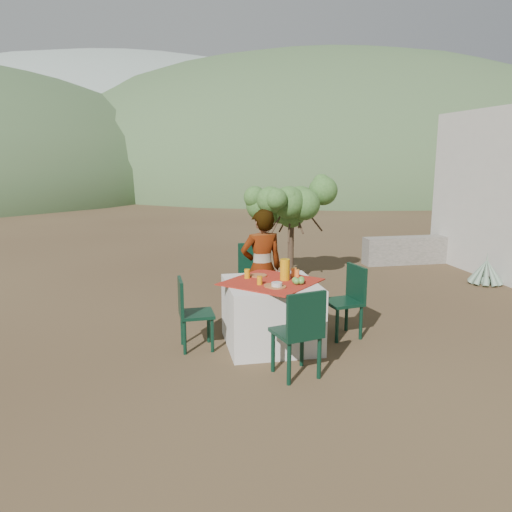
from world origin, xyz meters
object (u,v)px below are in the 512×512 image
Objects in this scene: person at (262,268)px; agave at (486,272)px; chair_right at (348,297)px; shrub_tree at (293,209)px; chair_far at (255,276)px; table at (271,313)px; chair_near at (300,330)px; chair_left at (190,310)px; juice_pitcher at (285,270)px.

person is 4.44m from agave.
chair_right is 0.58× the size of person.
chair_far is at bearing -120.44° from shrub_tree.
chair_near is (0.08, -0.93, 0.12)m from table.
chair_left is (-0.92, 0.05, 0.08)m from table.
juice_pitcher reaches higher than chair_right.
shrub_tree is at bearing 166.14° from agave.
chair_left is 0.54× the size of person.
shrub_tree is at bearing 72.86° from juice_pitcher.
agave is at bearing -169.62° from person.
person is (0.96, 0.65, 0.30)m from chair_left.
person is (-0.95, 0.59, 0.27)m from chair_right.
shrub_tree is (1.95, 2.76, 0.82)m from chair_left.
agave is at bearing 18.17° from chair_far.
juice_pitcher is (-4.07, -1.98, 0.68)m from agave.
chair_near reaches higher than table.
shrub_tree is at bearing 69.95° from table.
chair_far is at bearing 88.28° from table.
chair_right is at bearing -40.95° from chair_far.
shrub_tree is (0.99, 1.68, 0.73)m from chair_far.
chair_far is 1.39m from chair_right.
table is 1.31× the size of chair_far.
agave is (4.20, 0.89, -0.34)m from chair_far.
agave is at bearing 25.97° from juice_pitcher.
chair_near is at bearing -136.22° from chair_left.
juice_pitcher is at bearing -76.79° from chair_far.
person reaches higher than chair_right.
table is 0.53m from juice_pitcher.
chair_far is 0.61× the size of shrub_tree.
chair_far is 2.05m from chair_near.
agave is (4.20, 1.32, -0.55)m from person.
person reaches higher than chair_left.
chair_left is at bearing -159.16° from agave.
agave is (3.26, 1.91, -0.28)m from chair_right.
chair_far is at bearing 97.01° from juice_pitcher.
chair_left is 0.51× the size of shrub_tree.
table is 1.58× the size of chair_left.
chair_near is 3.93m from shrub_tree.
person reaches higher than chair_near.
person is at bearing -162.61° from agave.
juice_pitcher is (0.13, -0.67, 0.13)m from person.
agave is at bearing 110.31° from chair_right.
agave is (3.21, -0.79, -1.07)m from shrub_tree.
chair_near is at bearing 84.62° from person.
juice_pitcher is (0.17, 0.03, 0.50)m from table.
table is 5.30× the size of juice_pitcher.
chair_far is at bearing -43.77° from chair_left.
juice_pitcher is at bearing 10.15° from table.
chair_right is 2.82m from shrub_tree.
chair_left is at bearing -58.15° from chair_near.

